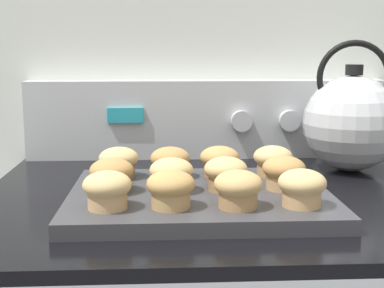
% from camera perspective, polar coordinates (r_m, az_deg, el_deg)
% --- Properties ---
extents(wall_back, '(8.00, 0.05, 2.40)m').
position_cam_1_polar(wall_back, '(1.21, 1.44, 14.01)').
color(wall_back, silver).
rests_on(wall_back, ground_plane).
extents(control_panel, '(0.77, 0.07, 0.17)m').
position_cam_1_polar(control_panel, '(1.16, 1.69, 2.68)').
color(control_panel, '#B7BABF').
rests_on(control_panel, stove_range).
extents(muffin_pan, '(0.39, 0.30, 0.02)m').
position_cam_1_polar(muffin_pan, '(0.82, 0.80, -5.73)').
color(muffin_pan, '#38383D').
rests_on(muffin_pan, stove_range).
extents(muffin_r0_c0, '(0.07, 0.07, 0.05)m').
position_cam_1_polar(muffin_r0_c0, '(0.73, -9.03, -4.79)').
color(muffin_r0_c0, tan).
rests_on(muffin_r0_c0, muffin_pan).
extents(muffin_r0_c1, '(0.07, 0.07, 0.05)m').
position_cam_1_polar(muffin_r0_c1, '(0.73, -2.28, -4.75)').
color(muffin_r0_c1, tan).
rests_on(muffin_r0_c1, muffin_pan).
extents(muffin_r0_c2, '(0.07, 0.07, 0.05)m').
position_cam_1_polar(muffin_r0_c2, '(0.73, 4.94, -4.74)').
color(muffin_r0_c2, '#A37A4C').
rests_on(muffin_r0_c2, muffin_pan).
extents(muffin_r0_c3, '(0.07, 0.07, 0.05)m').
position_cam_1_polar(muffin_r0_c3, '(0.75, 11.65, -4.53)').
color(muffin_r0_c3, tan).
rests_on(muffin_r0_c3, muffin_pan).
extents(muffin_r1_c0, '(0.07, 0.07, 0.05)m').
position_cam_1_polar(muffin_r1_c0, '(0.81, -8.57, -3.25)').
color(muffin_r1_c0, olive).
rests_on(muffin_r1_c0, muffin_pan).
extents(muffin_r1_c1, '(0.07, 0.07, 0.05)m').
position_cam_1_polar(muffin_r1_c1, '(0.81, -2.21, -3.24)').
color(muffin_r1_c1, olive).
rests_on(muffin_r1_c1, muffin_pan).
extents(muffin_r1_c2, '(0.07, 0.07, 0.05)m').
position_cam_1_polar(muffin_r1_c2, '(0.82, 3.78, -3.11)').
color(muffin_r1_c2, '#A37A4C').
rests_on(muffin_r1_c2, muffin_pan).
extents(muffin_r1_c3, '(0.07, 0.07, 0.05)m').
position_cam_1_polar(muffin_r1_c3, '(0.83, 9.77, -2.97)').
color(muffin_r1_c3, tan).
rests_on(muffin_r1_c3, muffin_pan).
extents(muffin_r2_c0, '(0.07, 0.07, 0.05)m').
position_cam_1_polar(muffin_r2_c0, '(0.90, -7.82, -1.90)').
color(muffin_r2_c0, olive).
rests_on(muffin_r2_c0, muffin_pan).
extents(muffin_r2_c1, '(0.07, 0.07, 0.05)m').
position_cam_1_polar(muffin_r2_c1, '(0.90, -2.34, -1.89)').
color(muffin_r2_c1, olive).
rests_on(muffin_r2_c1, muffin_pan).
extents(muffin_r2_c2, '(0.07, 0.07, 0.05)m').
position_cam_1_polar(muffin_r2_c2, '(0.90, 3.13, -1.79)').
color(muffin_r2_c2, olive).
rests_on(muffin_r2_c2, muffin_pan).
extents(muffin_r2_c3, '(0.07, 0.07, 0.05)m').
position_cam_1_polar(muffin_r2_c3, '(0.92, 8.62, -1.73)').
color(muffin_r2_c3, tan).
rests_on(muffin_r2_c3, muffin_pan).
extents(tea_kettle, '(0.22, 0.19, 0.25)m').
position_cam_1_polar(tea_kettle, '(1.08, 16.71, 2.33)').
color(tea_kettle, silver).
rests_on(tea_kettle, stove_range).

